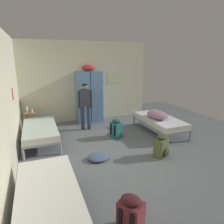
{
  "coord_description": "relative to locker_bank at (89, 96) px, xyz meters",
  "views": [
    {
      "loc": [
        -1.81,
        -4.38,
        2.3
      ],
      "look_at": [
        0.0,
        0.29,
        0.95
      ],
      "focal_mm": 32.28,
      "sensor_mm": 36.0,
      "label": 1
    }
  ],
  "objects": [
    {
      "name": "person_traveler",
      "position": [
        -0.35,
        -0.8,
        -0.05
      ],
      "size": [
        0.47,
        0.26,
        1.52
      ],
      "color": "#2D334C",
      "rests_on": "ground_plane"
    },
    {
      "name": "room_backdrop",
      "position": [
        -1.31,
        -1.3,
        0.47
      ],
      "size": [
        4.76,
        5.87,
        2.88
      ],
      "color": "beige",
      "rests_on": "ground_plane"
    },
    {
      "name": "backpack_olive",
      "position": [
        0.87,
        -3.32,
        -0.71
      ],
      "size": [
        0.39,
        0.4,
        0.55
      ],
      "color": "#566038",
      "rests_on": "ground_plane"
    },
    {
      "name": "shelf_unit",
      "position": [
        -2.04,
        -0.08,
        -0.62
      ],
      "size": [
        0.38,
        0.3,
        0.57
      ],
      "color": "#99704C",
      "rests_on": "ground_plane"
    },
    {
      "name": "clothes_pile_denim",
      "position": [
        -0.59,
        -2.91,
        -0.91
      ],
      "size": [
        0.51,
        0.44,
        0.11
      ],
      "color": "#42567A",
      "rests_on": "ground_plane"
    },
    {
      "name": "bed_right",
      "position": [
        1.75,
        -1.91,
        -0.59
      ],
      "size": [
        0.9,
        1.9,
        0.49
      ],
      "color": "gray",
      "rests_on": "ground_plane"
    },
    {
      "name": "ground_plane",
      "position": [
        -0.02,
        -2.63,
        -0.97
      ],
      "size": [
        9.3,
        9.3,
        0.0
      ],
      "primitive_type": "plane",
      "color": "slate"
    },
    {
      "name": "locker_bank",
      "position": [
        0.0,
        0.0,
        0.0
      ],
      "size": [
        0.9,
        0.55,
        2.07
      ],
      "color": "#5B84B2",
      "rests_on": "ground_plane"
    },
    {
      "name": "bed_left_rear",
      "position": [
        -1.79,
        -1.41,
        -0.59
      ],
      "size": [
        0.9,
        1.9,
        0.49
      ],
      "color": "gray",
      "rests_on": "ground_plane"
    },
    {
      "name": "water_bottle",
      "position": [
        -2.12,
        -0.06,
        -0.29
      ],
      "size": [
        0.06,
        0.06,
        0.23
      ],
      "color": "silver",
      "rests_on": "shelf_unit"
    },
    {
      "name": "bedding_heap",
      "position": [
        1.64,
        -1.94,
        -0.37
      ],
      "size": [
        0.56,
        0.81,
        0.22
      ],
      "color": "gray",
      "rests_on": "bed_right"
    },
    {
      "name": "bed_left_front",
      "position": [
        -1.79,
        -4.31,
        -0.59
      ],
      "size": [
        0.9,
        1.9,
        0.49
      ],
      "color": "gray",
      "rests_on": "ground_plane"
    },
    {
      "name": "backpack_maroon",
      "position": [
        -0.78,
        -4.99,
        -0.71
      ],
      "size": [
        0.41,
        0.4,
        0.55
      ],
      "color": "maroon",
      "rests_on": "ground_plane"
    },
    {
      "name": "backpack_teal",
      "position": [
        0.33,
        -1.79,
        -0.71
      ],
      "size": [
        0.39,
        0.38,
        0.55
      ],
      "color": "#23666B",
      "rests_on": "ground_plane"
    },
    {
      "name": "lotion_bottle",
      "position": [
        -1.97,
        -0.12,
        -0.33
      ],
      "size": [
        0.06,
        0.06,
        0.16
      ],
      "color": "beige",
      "rests_on": "shelf_unit"
    }
  ]
}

